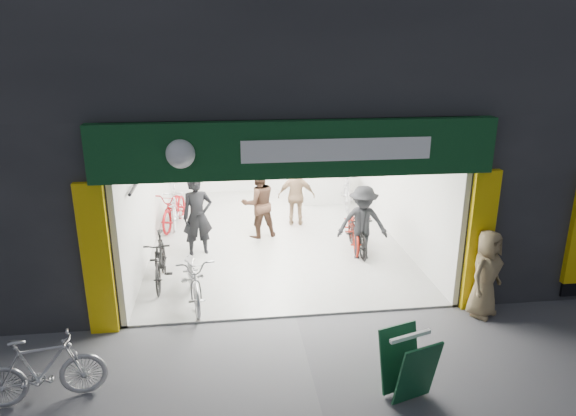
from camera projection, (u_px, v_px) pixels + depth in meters
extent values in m
plane|color=#56565B|center=(296.00, 317.00, 9.08)|extent=(60.00, 60.00, 0.00)
cube|color=#232326|center=(47.00, 165.00, 12.60)|extent=(5.00, 10.00, 3.50)
cube|color=#232326|center=(489.00, 153.00, 13.96)|extent=(6.00, 10.00, 3.50)
cube|color=#9E9E99|center=(274.00, 235.00, 12.85)|extent=(6.00, 8.00, 0.04)
cube|color=silver|center=(261.00, 142.00, 16.22)|extent=(6.00, 0.20, 3.20)
cube|color=silver|center=(148.00, 178.00, 12.01)|extent=(0.10, 8.00, 3.20)
cube|color=silver|center=(392.00, 170.00, 12.70)|extent=(0.10, 8.00, 3.20)
cube|color=white|center=(273.00, 105.00, 11.84)|extent=(6.00, 8.00, 0.10)
cube|color=black|center=(296.00, 128.00, 8.13)|extent=(6.00, 0.30, 0.30)
cube|color=#0D391C|center=(298.00, 149.00, 8.02)|extent=(6.40, 0.25, 0.90)
cube|color=white|center=(337.00, 150.00, 7.96)|extent=(3.00, 0.02, 0.35)
cube|color=yellow|center=(97.00, 261.00, 8.24)|extent=(0.45, 0.12, 2.60)
cube|color=yellow|center=(480.00, 242.00, 9.01)|extent=(0.45, 0.12, 2.60)
cylinder|color=black|center=(149.00, 163.00, 11.30)|extent=(0.06, 5.00, 0.06)
cube|color=silver|center=(326.00, 187.00, 15.27)|extent=(1.40, 0.60, 1.00)
cube|color=white|center=(288.00, 127.00, 9.22)|extent=(1.30, 0.35, 0.04)
cube|color=white|center=(277.00, 114.00, 10.92)|extent=(1.30, 0.35, 0.04)
cube|color=white|center=(270.00, 104.00, 12.62)|extent=(1.30, 0.35, 0.04)
cube|color=white|center=(264.00, 96.00, 14.32)|extent=(1.30, 0.35, 0.04)
imported|color=#A9AAAE|center=(194.00, 276.00, 9.51)|extent=(0.95, 2.00, 1.01)
imported|color=black|center=(160.00, 260.00, 10.18)|extent=(0.52, 1.74, 1.04)
imported|color=maroon|center=(175.00, 208.00, 13.37)|extent=(1.03, 2.00, 1.00)
imported|color=#BABABF|center=(175.00, 206.00, 13.45)|extent=(0.58, 1.78, 1.06)
imported|color=black|center=(358.00, 233.00, 11.70)|extent=(0.47, 1.59, 0.95)
imported|color=maroon|center=(354.00, 229.00, 12.02)|extent=(0.79, 1.76, 0.90)
imported|color=#B0B0B5|center=(345.00, 189.00, 14.87)|extent=(0.70, 1.87, 1.10)
imported|color=#AAAAAE|center=(42.00, 370.00, 6.84)|extent=(1.69, 0.74, 0.98)
imported|color=black|center=(198.00, 216.00, 11.44)|extent=(0.76, 0.58, 1.85)
imported|color=#3C261B|center=(259.00, 203.00, 12.49)|extent=(1.01, 0.87, 1.78)
imported|color=black|center=(363.00, 223.00, 11.23)|extent=(1.18, 0.80, 1.70)
imported|color=#917254|center=(296.00, 196.00, 13.30)|extent=(1.01, 0.56, 1.64)
imported|color=olive|center=(486.00, 274.00, 8.94)|extent=(0.93, 0.86, 1.59)
cube|color=#0F3F23|center=(417.00, 374.00, 6.75)|extent=(0.65, 0.40, 0.92)
cube|color=#0F3F23|center=(399.00, 358.00, 7.09)|extent=(0.65, 0.40, 0.92)
cube|color=white|center=(411.00, 336.00, 6.78)|extent=(0.63, 0.24, 0.06)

